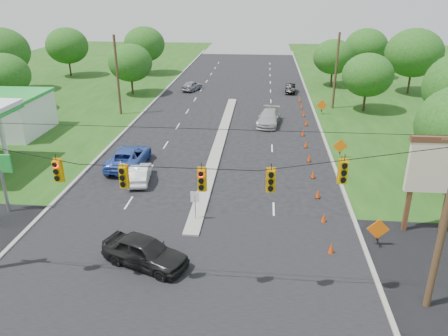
# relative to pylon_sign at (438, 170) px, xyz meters

# --- Properties ---
(ground) EXTENTS (160.00, 160.00, 0.00)m
(ground) POSITION_rel_pylon_sign_xyz_m (-14.31, -6.20, -4.00)
(ground) COLOR black
(ground) RESTS_ON ground
(cross_street) EXTENTS (160.00, 14.00, 0.02)m
(cross_street) POSITION_rel_pylon_sign_xyz_m (-14.31, -6.20, -4.00)
(cross_street) COLOR black
(cross_street) RESTS_ON ground
(curb_left) EXTENTS (0.25, 110.00, 0.16)m
(curb_left) POSITION_rel_pylon_sign_xyz_m (-24.41, 23.80, -4.00)
(curb_left) COLOR gray
(curb_left) RESTS_ON ground
(curb_right) EXTENTS (0.25, 110.00, 0.16)m
(curb_right) POSITION_rel_pylon_sign_xyz_m (-4.21, 23.80, -4.00)
(curb_right) COLOR gray
(curb_right) RESTS_ON ground
(median) EXTENTS (1.00, 34.00, 0.18)m
(median) POSITION_rel_pylon_sign_xyz_m (-14.31, 14.80, -4.00)
(median) COLOR gray
(median) RESTS_ON ground
(median_sign) EXTENTS (0.55, 0.06, 2.05)m
(median_sign) POSITION_rel_pylon_sign_xyz_m (-14.31, -0.20, -2.54)
(median_sign) COLOR gray
(median_sign) RESTS_ON ground
(signal_span) EXTENTS (25.60, 0.32, 9.00)m
(signal_span) POSITION_rel_pylon_sign_xyz_m (-14.37, -7.20, 0.97)
(signal_span) COLOR #422D1C
(signal_span) RESTS_ON ground
(utility_pole_far_left) EXTENTS (0.28, 0.28, 9.00)m
(utility_pole_far_left) POSITION_rel_pylon_sign_xyz_m (-26.81, 23.80, 0.50)
(utility_pole_far_left) COLOR #422D1C
(utility_pole_far_left) RESTS_ON ground
(utility_pole_far_right) EXTENTS (0.28, 0.28, 9.00)m
(utility_pole_far_right) POSITION_rel_pylon_sign_xyz_m (-1.81, 28.80, 0.50)
(utility_pole_far_right) COLOR #422D1C
(utility_pole_far_right) RESTS_ON ground
(pylon_sign) EXTENTS (5.90, 2.30, 6.12)m
(pylon_sign) POSITION_rel_pylon_sign_xyz_m (0.00, 0.00, 0.00)
(pylon_sign) COLOR #59331E
(pylon_sign) RESTS_ON ground
(cone_0) EXTENTS (0.32, 0.32, 0.70)m
(cone_0) POSITION_rel_pylon_sign_xyz_m (-6.19, -3.20, -3.65)
(cone_0) COLOR red
(cone_0) RESTS_ON ground
(cone_1) EXTENTS (0.32, 0.32, 0.70)m
(cone_1) POSITION_rel_pylon_sign_xyz_m (-6.19, 0.30, -3.65)
(cone_1) COLOR red
(cone_1) RESTS_ON ground
(cone_2) EXTENTS (0.32, 0.32, 0.70)m
(cone_2) POSITION_rel_pylon_sign_xyz_m (-6.19, 3.80, -3.65)
(cone_2) COLOR red
(cone_2) RESTS_ON ground
(cone_3) EXTENTS (0.32, 0.32, 0.70)m
(cone_3) POSITION_rel_pylon_sign_xyz_m (-6.19, 7.30, -3.65)
(cone_3) COLOR red
(cone_3) RESTS_ON ground
(cone_4) EXTENTS (0.32, 0.32, 0.70)m
(cone_4) POSITION_rel_pylon_sign_xyz_m (-6.19, 10.80, -3.65)
(cone_4) COLOR red
(cone_4) RESTS_ON ground
(cone_5) EXTENTS (0.32, 0.32, 0.70)m
(cone_5) POSITION_rel_pylon_sign_xyz_m (-6.19, 14.30, -3.65)
(cone_5) COLOR red
(cone_5) RESTS_ON ground
(cone_6) EXTENTS (0.32, 0.32, 0.70)m
(cone_6) POSITION_rel_pylon_sign_xyz_m (-6.19, 17.80, -3.65)
(cone_6) COLOR red
(cone_6) RESTS_ON ground
(cone_7) EXTENTS (0.32, 0.32, 0.70)m
(cone_7) POSITION_rel_pylon_sign_xyz_m (-5.59, 21.30, -3.65)
(cone_7) COLOR red
(cone_7) RESTS_ON ground
(cone_8) EXTENTS (0.32, 0.32, 0.70)m
(cone_8) POSITION_rel_pylon_sign_xyz_m (-5.59, 24.80, -3.65)
(cone_8) COLOR red
(cone_8) RESTS_ON ground
(cone_9) EXTENTS (0.32, 0.32, 0.70)m
(cone_9) POSITION_rel_pylon_sign_xyz_m (-5.59, 28.30, -3.65)
(cone_9) COLOR red
(cone_9) RESTS_ON ground
(cone_10) EXTENTS (0.32, 0.32, 0.70)m
(cone_10) POSITION_rel_pylon_sign_xyz_m (-5.59, 31.80, -3.65)
(cone_10) COLOR red
(cone_10) RESTS_ON ground
(work_sign_0) EXTENTS (1.27, 0.58, 1.37)m
(work_sign_0) POSITION_rel_pylon_sign_xyz_m (-3.51, -2.20, -2.91)
(work_sign_0) COLOR black
(work_sign_0) RESTS_ON ground
(work_sign_1) EXTENTS (1.27, 0.58, 1.37)m
(work_sign_1) POSITION_rel_pylon_sign_xyz_m (-3.51, 11.80, -2.91)
(work_sign_1) COLOR black
(work_sign_1) RESTS_ON ground
(work_sign_2) EXTENTS (1.27, 0.58, 1.37)m
(work_sign_2) POSITION_rel_pylon_sign_xyz_m (-3.51, 25.80, -2.91)
(work_sign_2) COLOR black
(work_sign_2) RESTS_ON ground
(tree_2) EXTENTS (5.88, 5.88, 6.86)m
(tree_2) POSITION_rel_pylon_sign_xyz_m (-40.31, 23.80, 0.34)
(tree_2) COLOR black
(tree_2) RESTS_ON ground
(tree_3) EXTENTS (7.56, 7.56, 8.82)m
(tree_3) POSITION_rel_pylon_sign_xyz_m (-46.31, 33.80, 1.58)
(tree_3) COLOR black
(tree_3) RESTS_ON ground
(tree_4) EXTENTS (6.72, 6.72, 7.84)m
(tree_4) POSITION_rel_pylon_sign_xyz_m (-42.31, 45.80, 0.96)
(tree_4) COLOR black
(tree_4) RESTS_ON ground
(tree_5) EXTENTS (5.88, 5.88, 6.86)m
(tree_5) POSITION_rel_pylon_sign_xyz_m (-28.31, 33.80, 0.34)
(tree_5) COLOR black
(tree_5) RESTS_ON ground
(tree_6) EXTENTS (6.72, 6.72, 7.84)m
(tree_6) POSITION_rel_pylon_sign_xyz_m (-30.31, 48.80, 0.96)
(tree_6) COLOR black
(tree_6) RESTS_ON ground
(tree_9) EXTENTS (5.88, 5.88, 6.86)m
(tree_9) POSITION_rel_pylon_sign_xyz_m (1.69, 27.80, 0.34)
(tree_9) COLOR black
(tree_9) RESTS_ON ground
(tree_10) EXTENTS (7.56, 7.56, 8.82)m
(tree_10) POSITION_rel_pylon_sign_xyz_m (9.69, 37.80, 1.58)
(tree_10) COLOR black
(tree_10) RESTS_ON ground
(tree_11) EXTENTS (6.72, 6.72, 7.84)m
(tree_11) POSITION_rel_pylon_sign_xyz_m (5.69, 48.80, 0.96)
(tree_11) COLOR black
(tree_11) RESTS_ON ground
(tree_12) EXTENTS (5.88, 5.88, 6.86)m
(tree_12) POSITION_rel_pylon_sign_xyz_m (-0.31, 41.80, 0.34)
(tree_12) COLOR black
(tree_12) RESTS_ON ground
(black_sedan) EXTENTS (5.21, 3.62, 1.65)m
(black_sedan) POSITION_rel_pylon_sign_xyz_m (-16.25, -5.17, -3.18)
(black_sedan) COLOR black
(black_sedan) RESTS_ON ground
(white_sedan) EXTENTS (1.99, 4.20, 1.33)m
(white_sedan) POSITION_rel_pylon_sign_xyz_m (-19.47, 5.48, -3.33)
(white_sedan) COLOR white
(white_sedan) RESTS_ON ground
(blue_pickup) EXTENTS (2.80, 5.99, 1.66)m
(blue_pickup) POSITION_rel_pylon_sign_xyz_m (-21.20, 8.37, -3.17)
(blue_pickup) COLOR #3250AD
(blue_pickup) RESTS_ON ground
(silver_car_far) EXTENTS (2.85, 5.58, 1.55)m
(silver_car_far) POSITION_rel_pylon_sign_xyz_m (-9.64, 21.31, -3.22)
(silver_car_far) COLOR #ADADAD
(silver_car_far) RESTS_ON ground
(silver_car_oncoming) EXTENTS (2.84, 4.34, 1.37)m
(silver_car_oncoming) POSITION_rel_pylon_sign_xyz_m (-20.58, 37.15, -3.31)
(silver_car_oncoming) COLOR gray
(silver_car_oncoming) RESTS_ON ground
(dark_car_receding) EXTENTS (1.54, 3.91, 1.27)m
(dark_car_receding) POSITION_rel_pylon_sign_xyz_m (-6.57, 37.08, -3.37)
(dark_car_receding) COLOR black
(dark_car_receding) RESTS_ON ground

